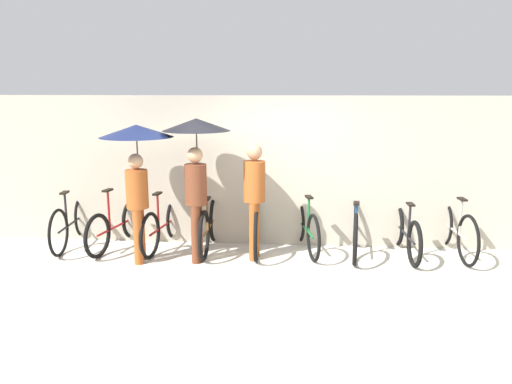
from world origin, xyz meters
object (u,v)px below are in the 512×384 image
(parked_bicycle_0, at_px, (72,222))
(parked_bicycle_1, at_px, (116,225))
(parked_bicycle_7, at_px, (405,233))
(parked_bicycle_4, at_px, (257,226))
(parked_bicycle_8, at_px, (455,230))
(pedestrian_leading, at_px, (137,153))
(parked_bicycle_2, at_px, (163,225))
(pedestrian_trailing, at_px, (254,192))
(parked_bicycle_5, at_px, (306,227))
(parked_bicycle_6, at_px, (355,229))
(parked_bicycle_3, at_px, (210,226))
(pedestrian_center, at_px, (196,150))

(parked_bicycle_0, distance_m, parked_bicycle_1, 0.76)
(parked_bicycle_7, bearing_deg, parked_bicycle_4, 86.04)
(parked_bicycle_8, distance_m, pedestrian_leading, 4.93)
(parked_bicycle_2, distance_m, pedestrian_trailing, 1.69)
(parked_bicycle_5, bearing_deg, pedestrian_trailing, 107.06)
(parked_bicycle_6, bearing_deg, pedestrian_trailing, 109.20)
(parked_bicycle_0, distance_m, parked_bicycle_6, 4.56)
(parked_bicycle_0, bearing_deg, parked_bicycle_2, -94.23)
(parked_bicycle_8, height_order, pedestrian_leading, pedestrian_leading)
(parked_bicycle_1, height_order, parked_bicycle_8, parked_bicycle_8)
(parked_bicycle_6, bearing_deg, parked_bicycle_7, -84.32)
(parked_bicycle_0, bearing_deg, pedestrian_trailing, -102.06)
(parked_bicycle_1, bearing_deg, parked_bicycle_0, 98.02)
(parked_bicycle_3, relative_size, pedestrian_leading, 0.85)
(parked_bicycle_7, bearing_deg, parked_bicycle_0, 86.76)
(parked_bicycle_1, height_order, pedestrian_leading, pedestrian_leading)
(parked_bicycle_6, distance_m, pedestrian_center, 2.71)
(parked_bicycle_3, bearing_deg, parked_bicycle_7, -90.74)
(parked_bicycle_0, height_order, parked_bicycle_7, parked_bicycle_7)
(parked_bicycle_5, xyz_separation_m, pedestrian_leading, (-2.45, -0.64, 1.23))
(parked_bicycle_5, height_order, parked_bicycle_8, parked_bicycle_5)
(parked_bicycle_3, distance_m, pedestrian_center, 1.34)
(parked_bicycle_8, bearing_deg, parked_bicycle_5, 85.65)
(parked_bicycle_1, bearing_deg, parked_bicycle_4, -78.94)
(parked_bicycle_1, height_order, parked_bicycle_4, parked_bicycle_4)
(parked_bicycle_5, distance_m, parked_bicycle_6, 0.77)
(parked_bicycle_3, xyz_separation_m, pedestrian_center, (-0.09, -0.46, 1.25))
(parked_bicycle_6, xyz_separation_m, pedestrian_leading, (-3.22, -0.55, 1.21))
(parked_bicycle_3, bearing_deg, pedestrian_trailing, -116.42)
(parked_bicycle_4, bearing_deg, parked_bicycle_5, -89.61)
(parked_bicycle_3, bearing_deg, parked_bicycle_5, -87.64)
(parked_bicycle_6, distance_m, pedestrian_trailing, 1.69)
(parked_bicycle_0, distance_m, parked_bicycle_7, 5.32)
(parked_bicycle_1, xyz_separation_m, parked_bicycle_4, (2.28, 0.03, 0.04))
(parked_bicycle_8, distance_m, pedestrian_trailing, 3.14)
(parked_bicycle_2, xyz_separation_m, pedestrian_trailing, (1.50, -0.41, 0.65))
(parked_bicycle_1, relative_size, parked_bicycle_7, 1.03)
(parked_bicycle_1, relative_size, parked_bicycle_8, 1.00)
(parked_bicycle_1, bearing_deg, pedestrian_center, -97.62)
(parked_bicycle_4, height_order, parked_bicycle_5, parked_bicycle_4)
(parked_bicycle_6, height_order, pedestrian_leading, pedestrian_leading)
(parked_bicycle_3, height_order, parked_bicycle_4, parked_bicycle_4)
(parked_bicycle_1, bearing_deg, parked_bicycle_2, -76.72)
(parked_bicycle_6, xyz_separation_m, parked_bicycle_8, (1.52, 0.08, -0.00))
(parked_bicycle_7, distance_m, pedestrian_center, 3.41)
(parked_bicycle_2, height_order, parked_bicycle_7, parked_bicycle_7)
(parked_bicycle_3, bearing_deg, parked_bicycle_2, 86.41)
(parked_bicycle_0, bearing_deg, parked_bicycle_8, -94.23)
(pedestrian_trailing, bearing_deg, parked_bicycle_7, 12.82)
(parked_bicycle_0, height_order, parked_bicycle_1, parked_bicycle_0)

